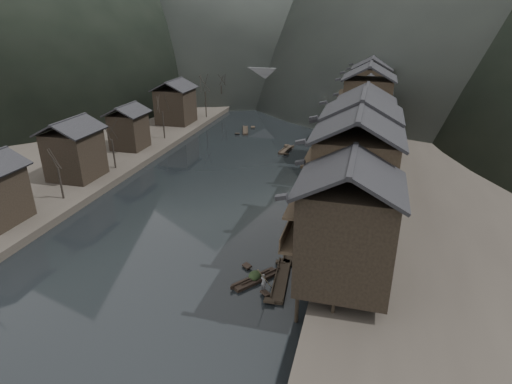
% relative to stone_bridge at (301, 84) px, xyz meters
% --- Properties ---
extents(water, '(300.00, 300.00, 0.00)m').
position_rel_stone_bridge_xyz_m(water, '(0.00, -72.00, -5.11)').
color(water, black).
rests_on(water, ground).
extents(right_bank, '(40.00, 200.00, 1.80)m').
position_rel_stone_bridge_xyz_m(right_bank, '(35.00, -32.00, -4.21)').
color(right_bank, '#2D2823').
rests_on(right_bank, ground).
extents(left_bank, '(40.00, 200.00, 1.20)m').
position_rel_stone_bridge_xyz_m(left_bank, '(-35.00, -32.00, -4.51)').
color(left_bank, '#2D2823').
rests_on(left_bank, ground).
extents(stilt_houses, '(9.00, 67.60, 15.44)m').
position_rel_stone_bridge_xyz_m(stilt_houses, '(17.28, -53.12, 3.67)').
color(stilt_houses, black).
rests_on(stilt_houses, ground).
extents(left_houses, '(8.10, 53.20, 8.73)m').
position_rel_stone_bridge_xyz_m(left_houses, '(-20.50, -51.88, 0.55)').
color(left_houses, black).
rests_on(left_houses, left_bank).
extents(bare_trees, '(3.90, 75.09, 7.80)m').
position_rel_stone_bridge_xyz_m(bare_trees, '(-17.00, -42.13, 1.16)').
color(bare_trees, black).
rests_on(bare_trees, left_bank).
extents(moored_sampans, '(2.84, 48.89, 0.47)m').
position_rel_stone_bridge_xyz_m(moored_sampans, '(11.76, -56.91, -4.91)').
color(moored_sampans, black).
rests_on(moored_sampans, water).
extents(midriver_boats, '(14.07, 36.75, 0.45)m').
position_rel_stone_bridge_xyz_m(midriver_boats, '(1.13, -25.27, -4.91)').
color(midriver_boats, black).
rests_on(midriver_boats, water).
extents(stone_bridge, '(40.00, 6.00, 9.00)m').
position_rel_stone_bridge_xyz_m(stone_bridge, '(0.00, 0.00, 0.00)').
color(stone_bridge, '#4C4C4F').
rests_on(stone_bridge, ground).
extents(hero_sampan, '(3.79, 4.61, 0.44)m').
position_rel_stone_bridge_xyz_m(hero_sampan, '(9.67, -77.97, -4.91)').
color(hero_sampan, black).
rests_on(hero_sampan, water).
extents(cargo_heap, '(1.13, 1.48, 0.68)m').
position_rel_stone_bridge_xyz_m(cargo_heap, '(9.53, -77.78, -4.33)').
color(cargo_heap, black).
rests_on(cargo_heap, hero_sampan).
extents(boatman, '(0.72, 0.66, 1.66)m').
position_rel_stone_bridge_xyz_m(boatman, '(10.76, -79.40, -3.84)').
color(boatman, '#5D5D5F').
rests_on(boatman, hero_sampan).
extents(bamboo_pole, '(0.87, 2.29, 3.40)m').
position_rel_stone_bridge_xyz_m(bamboo_pole, '(10.96, -79.40, -1.32)').
color(bamboo_pole, '#8C7A51').
rests_on(bamboo_pole, boatman).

